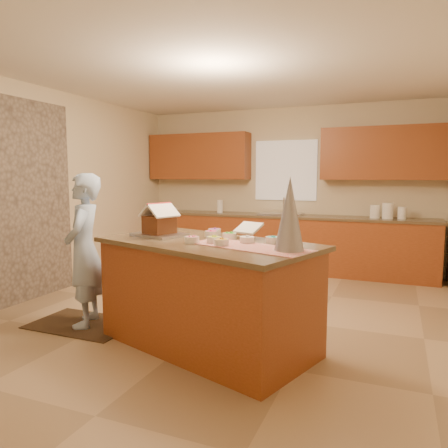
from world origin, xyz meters
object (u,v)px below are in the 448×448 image
at_px(tinsel_tree, 290,214).
at_px(gingerbread_house, 159,222).
at_px(boy, 84,250).
at_px(island_base, 207,296).

height_order(tinsel_tree, gingerbread_house, tinsel_tree).
bearing_deg(tinsel_tree, gingerbread_house, 165.77).
relative_size(boy, gingerbread_house, 4.21).
bearing_deg(gingerbread_house, island_base, -13.33).
xyz_separation_m(island_base, boy, (-1.40, 0.02, 0.33)).
bearing_deg(tinsel_tree, island_base, 165.14).
height_order(boy, gingerbread_house, boy).
relative_size(tinsel_tree, boy, 0.37).
bearing_deg(island_base, tinsel_tree, 3.67).
distance_m(island_base, tinsel_tree, 1.15).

